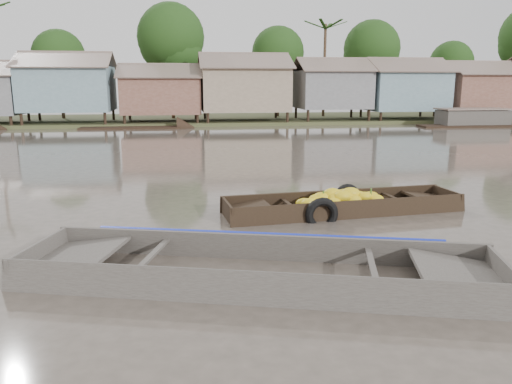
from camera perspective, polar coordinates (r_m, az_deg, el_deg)
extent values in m
plane|color=#494138|center=(10.27, 5.13, -5.74)|extent=(120.00, 120.00, 0.00)
cube|color=#384723|center=(42.66, -5.31, 8.13)|extent=(120.00, 12.00, 0.50)
cube|color=slate|center=(39.83, -20.64, 10.98)|extent=(6.20, 5.20, 3.20)
cube|color=brown|center=(38.48, -21.32, 13.97)|extent=(6.60, 3.02, 1.28)
cube|color=brown|center=(41.23, -20.46, 13.88)|extent=(6.60, 3.02, 1.28)
cube|color=brown|center=(39.02, -10.76, 10.80)|extent=(5.80, 4.60, 2.70)
cube|color=brown|center=(37.77, -10.95, 13.48)|extent=(6.20, 2.67, 1.14)
cube|color=brown|center=(40.25, -10.80, 13.41)|extent=(6.20, 2.67, 1.14)
cube|color=#85725C|center=(39.28, -1.38, 11.68)|extent=(6.50, 5.30, 3.30)
cube|color=brown|center=(37.89, -1.12, 14.83)|extent=(6.90, 3.08, 1.31)
cube|color=brown|center=(40.72, -1.65, 14.66)|extent=(6.90, 3.08, 1.31)
cube|color=slate|center=(40.74, 8.65, 11.50)|extent=(5.40, 4.70, 2.90)
cube|color=brown|center=(39.54, 9.29, 14.21)|extent=(5.80, 2.73, 1.17)
cube|color=brown|center=(41.97, 8.21, 14.14)|extent=(5.80, 2.73, 1.17)
cube|color=slate|center=(42.87, 16.48, 11.05)|extent=(6.00, 5.00, 3.10)
cube|color=brown|center=(41.66, 17.45, 13.72)|extent=(6.40, 2.90, 1.24)
cube|color=brown|center=(44.11, 15.90, 13.71)|extent=(6.40, 2.90, 1.24)
cube|color=brown|center=(45.95, 23.98, 10.50)|extent=(5.70, 4.90, 2.80)
cube|color=brown|center=(44.84, 25.11, 12.75)|extent=(6.10, 2.85, 1.21)
cube|color=brown|center=(47.08, 23.32, 12.84)|extent=(6.10, 2.85, 1.21)
cylinder|color=#473323|center=(44.55, -21.34, 10.68)|extent=(0.28, 0.28, 4.90)
sphere|color=black|center=(44.59, -21.63, 14.27)|extent=(4.20, 4.20, 4.20)
cylinder|color=#473323|center=(42.48, -9.53, 12.25)|extent=(0.28, 0.28, 6.30)
sphere|color=black|center=(42.63, -9.72, 17.09)|extent=(5.40, 5.40, 5.40)
cylinder|color=#473323|center=(44.27, 2.49, 11.73)|extent=(0.28, 0.28, 5.25)
sphere|color=black|center=(44.33, 2.52, 15.61)|extent=(4.50, 4.50, 4.50)
cylinder|color=#473323|center=(45.51, 12.89, 11.68)|extent=(0.28, 0.28, 5.60)
sphere|color=black|center=(45.59, 13.09, 15.70)|extent=(4.80, 4.80, 4.80)
cylinder|color=#473323|center=(49.83, 21.20, 10.60)|extent=(0.28, 0.28, 4.55)
sphere|color=black|center=(49.85, 21.44, 13.58)|extent=(3.90, 3.90, 3.90)
cylinder|color=#473323|center=(44.72, 7.81, 13.40)|extent=(0.24, 0.24, 8.00)
cube|color=black|center=(12.78, 9.88, -2.59)|extent=(6.00, 1.71, 0.08)
cube|color=black|center=(13.29, 8.80, -0.91)|extent=(6.03, 0.75, 0.56)
cube|color=black|center=(12.16, 11.14, -2.26)|extent=(6.03, 0.75, 0.56)
cube|color=black|center=(14.16, 20.93, -0.77)|extent=(0.19, 1.31, 0.53)
cube|color=black|center=(13.86, 19.21, -0.63)|extent=(1.13, 1.23, 0.20)
cube|color=black|center=(11.86, -3.28, -2.42)|extent=(0.19, 1.31, 0.53)
cube|color=black|center=(11.94, -0.86, -1.96)|extent=(1.13, 1.23, 0.20)
cube|color=black|center=(12.20, 3.85, -1.46)|extent=(0.22, 1.26, 0.05)
cube|color=black|center=(13.32, 15.51, -0.70)|extent=(0.22, 1.26, 0.05)
ellipsoid|color=yellow|center=(13.26, 12.93, -0.56)|extent=(0.50, 0.37, 0.29)
ellipsoid|color=yellow|center=(12.22, 6.91, -1.56)|extent=(0.51, 0.38, 0.30)
ellipsoid|color=yellow|center=(12.28, 8.87, -1.20)|extent=(0.40, 0.29, 0.23)
ellipsoid|color=yellow|center=(12.24, 7.37, -1.52)|extent=(0.46, 0.34, 0.26)
ellipsoid|color=yellow|center=(12.31, 5.80, -1.84)|extent=(0.40, 0.29, 0.23)
ellipsoid|color=yellow|center=(12.06, 6.51, -2.26)|extent=(0.41, 0.30, 0.24)
ellipsoid|color=yellow|center=(12.60, 10.48, -0.66)|extent=(0.46, 0.34, 0.27)
ellipsoid|color=yellow|center=(12.51, 9.14, -0.71)|extent=(0.48, 0.35, 0.28)
ellipsoid|color=yellow|center=(12.59, 11.10, -0.92)|extent=(0.45, 0.33, 0.26)
ellipsoid|color=yellow|center=(12.14, 7.23, -1.87)|extent=(0.51, 0.37, 0.29)
ellipsoid|color=yellow|center=(13.25, 12.12, -0.75)|extent=(0.45, 0.33, 0.26)
ellipsoid|color=yellow|center=(12.90, 13.49, -0.87)|extent=(0.47, 0.35, 0.27)
ellipsoid|color=yellow|center=(12.59, 8.71, -0.18)|extent=(0.49, 0.36, 0.28)
ellipsoid|color=yellow|center=(12.16, 7.45, -1.93)|extent=(0.50, 0.37, 0.29)
ellipsoid|color=yellow|center=(12.48, 6.95, -0.83)|extent=(0.44, 0.33, 0.25)
ellipsoid|color=yellow|center=(12.47, 9.85, -0.50)|extent=(0.49, 0.36, 0.28)
ellipsoid|color=yellow|center=(12.86, 8.81, -0.69)|extent=(0.42, 0.31, 0.24)
ellipsoid|color=yellow|center=(12.72, 12.30, -0.50)|extent=(0.40, 0.30, 0.23)
ellipsoid|color=yellow|center=(12.69, 10.74, -0.15)|extent=(0.52, 0.39, 0.30)
ellipsoid|color=yellow|center=(12.70, 8.69, -0.61)|extent=(0.45, 0.34, 0.26)
ellipsoid|color=yellow|center=(12.78, 11.65, -0.50)|extent=(0.47, 0.35, 0.27)
ellipsoid|color=yellow|center=(12.33, 6.19, -1.38)|extent=(0.52, 0.38, 0.30)
ellipsoid|color=yellow|center=(12.52, 7.55, -0.68)|extent=(0.51, 0.38, 0.30)
ellipsoid|color=yellow|center=(13.18, 10.49, -0.66)|extent=(0.43, 0.32, 0.25)
ellipsoid|color=yellow|center=(12.47, 5.52, -1.31)|extent=(0.47, 0.35, 0.27)
ellipsoid|color=yellow|center=(12.80, 8.85, -0.58)|extent=(0.46, 0.34, 0.26)
ellipsoid|color=yellow|center=(12.75, 9.93, -0.16)|extent=(0.39, 0.29, 0.23)
ellipsoid|color=yellow|center=(12.84, 14.76, -1.48)|extent=(0.43, 0.32, 0.25)
ellipsoid|color=yellow|center=(13.13, 10.39, -0.66)|extent=(0.44, 0.33, 0.26)
ellipsoid|color=yellow|center=(12.84, 8.15, -0.49)|extent=(0.41, 0.30, 0.24)
cylinder|color=#3F6626|center=(12.45, 7.72, -0.32)|extent=(0.04, 0.04, 0.19)
cylinder|color=#3F6626|center=(12.74, 10.85, -0.14)|extent=(0.04, 0.04, 0.19)
cylinder|color=#3F6626|center=(12.97, 13.00, -0.01)|extent=(0.04, 0.04, 0.19)
torus|color=black|center=(13.54, 10.34, -0.63)|extent=(0.77, 0.27, 0.75)
torus|color=black|center=(11.74, 7.52, -2.55)|extent=(0.83, 0.27, 0.82)
cube|color=#3D3834|center=(8.41, 0.27, -10.50)|extent=(7.84, 3.72, 0.08)
cube|color=#3D3834|center=(9.18, 1.03, -6.66)|extent=(7.59, 2.34, 0.63)
cube|color=#3D3834|center=(7.45, -0.69, -11.37)|extent=(7.59, 2.34, 0.63)
cube|color=#3D3834|center=(8.72, 26.51, -9.09)|extent=(0.59, 1.86, 0.59)
cube|color=#3D3834|center=(8.50, 22.26, -8.70)|extent=(1.74, 1.96, 0.25)
cube|color=#3D3834|center=(9.56, -23.39, -6.94)|extent=(0.59, 1.86, 0.59)
cube|color=#3D3834|center=(9.22, -19.84, -6.86)|extent=(1.74, 1.96, 0.25)
cube|color=#3D3834|center=(8.68, -11.94, -7.22)|extent=(0.61, 1.80, 0.05)
cube|color=#3D3834|center=(8.24, 13.17, -8.35)|extent=(0.61, 1.80, 0.05)
cube|color=#665E54|center=(8.39, 0.27, -10.20)|extent=(6.03, 3.07, 0.02)
cube|color=#1122AF|center=(9.17, 1.09, -5.12)|extent=(6.12, 1.85, 0.16)
torus|color=olive|center=(8.21, 19.32, -11.28)|extent=(0.44, 0.44, 0.06)
torus|color=olive|center=(8.19, 19.34, -11.01)|extent=(0.35, 0.35, 0.06)
cube|color=black|center=(40.00, 23.94, 6.76)|extent=(8.58, 2.37, 0.35)
cube|color=black|center=(36.19, -14.08, 6.96)|extent=(7.00, 1.78, 0.35)
cube|color=black|center=(40.63, 23.51, 7.72)|extent=(5.00, 2.00, 1.20)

